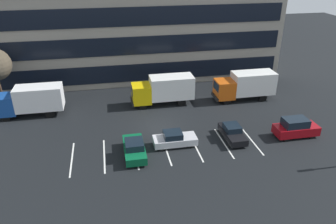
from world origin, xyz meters
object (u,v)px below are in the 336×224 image
(box_truck_blue, at_px, (31,100))
(sedan_black, at_px, (232,133))
(sedan_silver, at_px, (174,139))
(suv_maroon, at_px, (296,128))
(box_truck_orange, at_px, (246,85))
(box_truck_yellow, at_px, (164,89))
(sedan_forest, at_px, (134,148))

(box_truck_blue, height_order, sedan_black, box_truck_blue)
(sedan_silver, relative_size, sedan_black, 1.02)
(box_truck_blue, bearing_deg, suv_maroon, -20.53)
(box_truck_blue, distance_m, sedan_black, 21.78)
(box_truck_blue, bearing_deg, box_truck_orange, -0.91)
(sedan_black, bearing_deg, box_truck_yellow, 118.69)
(box_truck_yellow, distance_m, sedan_black, 10.55)
(sedan_silver, height_order, sedan_forest, sedan_forest)
(suv_maroon, bearing_deg, box_truck_yellow, 138.69)
(box_truck_orange, height_order, suv_maroon, box_truck_orange)
(box_truck_blue, xyz_separation_m, sedan_silver, (14.03, -9.17, -1.19))
(sedan_forest, xyz_separation_m, sedan_black, (9.57, 1.08, -0.06))
(box_truck_orange, bearing_deg, sedan_black, -119.56)
(suv_maroon, xyz_separation_m, sedan_black, (-6.23, 0.70, -0.26))
(sedan_silver, distance_m, suv_maroon, 11.99)
(suv_maroon, height_order, sedan_forest, suv_maroon)
(sedan_silver, relative_size, sedan_forest, 0.94)
(sedan_forest, bearing_deg, suv_maroon, 1.37)
(box_truck_orange, distance_m, sedan_forest, 17.48)
(box_truck_yellow, xyz_separation_m, box_truck_orange, (9.93, -0.55, 0.01))
(sedan_black, bearing_deg, box_truck_orange, 60.44)
(box_truck_yellow, height_order, box_truck_orange, box_truck_orange)
(sedan_forest, bearing_deg, sedan_silver, 13.86)
(suv_maroon, distance_m, sedan_black, 6.27)
(box_truck_yellow, distance_m, suv_maroon, 15.02)
(box_truck_blue, xyz_separation_m, box_truck_orange, (24.68, -0.39, 0.04))
(sedan_silver, xyz_separation_m, suv_maroon, (11.97, -0.57, 0.24))
(box_truck_yellow, height_order, suv_maroon, box_truck_yellow)
(sedan_silver, bearing_deg, sedan_black, 1.35)
(sedan_silver, bearing_deg, sedan_forest, -166.14)
(box_truck_yellow, relative_size, box_truck_orange, 0.99)
(box_truck_blue, xyz_separation_m, suv_maroon, (26.00, -9.74, -0.95))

